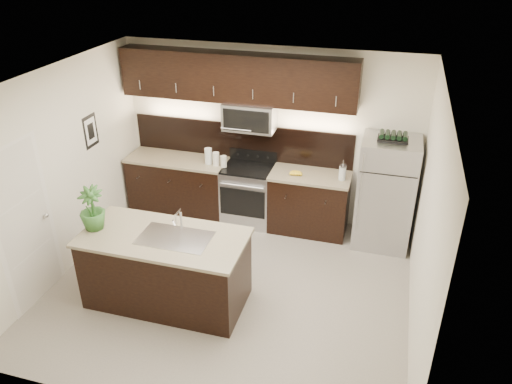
% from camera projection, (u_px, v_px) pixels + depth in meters
% --- Properties ---
extents(ground, '(4.50, 4.50, 0.00)m').
position_uv_depth(ground, '(230.00, 287.00, 6.49)').
color(ground, gray).
rests_on(ground, ground).
extents(room_walls, '(4.52, 4.02, 2.71)m').
position_uv_depth(room_walls, '(216.00, 170.00, 5.69)').
color(room_walls, silver).
rests_on(room_walls, ground).
extents(counter_run, '(3.51, 0.65, 0.94)m').
position_uv_depth(counter_run, '(236.00, 192.00, 7.82)').
color(counter_run, black).
rests_on(counter_run, ground).
extents(upper_fixtures, '(3.49, 0.40, 1.66)m').
position_uv_depth(upper_fixtures, '(238.00, 85.00, 7.15)').
color(upper_fixtures, black).
rests_on(upper_fixtures, counter_run).
extents(island, '(1.96, 0.96, 0.94)m').
position_uv_depth(island, '(166.00, 268.00, 6.06)').
color(island, black).
rests_on(island, ground).
extents(sink_faucet, '(0.84, 0.50, 0.28)m').
position_uv_depth(sink_faucet, '(175.00, 236.00, 5.81)').
color(sink_faucet, silver).
rests_on(sink_faucet, island).
extents(refrigerator, '(0.78, 0.71, 1.62)m').
position_uv_depth(refrigerator, '(385.00, 193.00, 7.06)').
color(refrigerator, '#B2B2B7').
rests_on(refrigerator, ground).
extents(wine_rack, '(0.40, 0.25, 0.10)m').
position_uv_depth(wine_rack, '(393.00, 137.00, 6.66)').
color(wine_rack, black).
rests_on(wine_rack, refrigerator).
extents(plant, '(0.34, 0.34, 0.54)m').
position_uv_depth(plant, '(92.00, 208.00, 5.88)').
color(plant, '#306327').
rests_on(plant, island).
extents(canisters, '(0.37, 0.16, 0.25)m').
position_uv_depth(canisters, '(214.00, 158.00, 7.56)').
color(canisters, silver).
rests_on(canisters, counter_run).
extents(french_press, '(0.10, 0.10, 0.30)m').
position_uv_depth(french_press, '(342.00, 173.00, 7.11)').
color(french_press, silver).
rests_on(french_press, counter_run).
extents(bananas, '(0.21, 0.18, 0.06)m').
position_uv_depth(bananas, '(292.00, 173.00, 7.29)').
color(bananas, yellow).
rests_on(bananas, counter_run).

